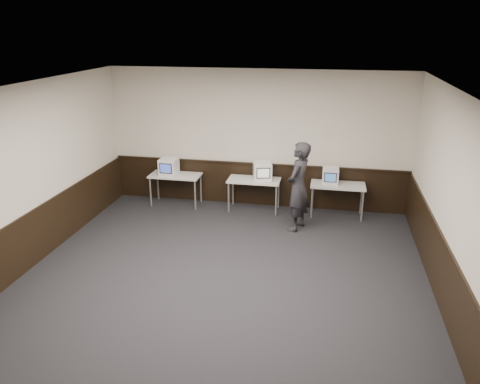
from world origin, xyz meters
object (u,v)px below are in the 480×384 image
desk_left (175,177)px  person (298,187)px  desk_right (338,187)px  emac_right (330,176)px  desk_center (254,182)px  emac_center (262,171)px  emac_left (169,167)px

desk_left → person: person is taller
desk_right → emac_right: (-0.18, 0.04, 0.25)m
desk_right → person: (-0.83, -0.90, 0.27)m
desk_center → desk_right: 1.90m
emac_center → emac_right: emac_center is taller
emac_left → emac_center: 2.22m
desk_left → person: bearing=-16.8°
desk_right → desk_left: bearing=180.0°
emac_left → emac_right: 3.76m
desk_right → emac_right: bearing=168.5°
emac_left → emac_right: emac_left is taller
emac_right → person: size_ratio=0.21×
emac_center → person: person is taller
desk_left → person: (2.97, -0.90, 0.27)m
emac_left → person: (3.11, -0.86, -0.00)m
desk_left → desk_right: bearing=0.0°
emac_center → emac_right: bearing=-13.5°
desk_center → emac_center: (0.19, 0.01, 0.27)m
desk_center → desk_right: bearing=0.0°
emac_center → emac_right: size_ratio=1.32×
desk_right → emac_right: 0.31m
emac_center → desk_center: bearing=169.8°
emac_center → emac_right: (1.53, 0.02, -0.02)m
emac_center → emac_left: bearing=167.1°
person → emac_center: bearing=-116.9°
desk_right → person: 1.25m
emac_center → person: 1.27m
desk_left → emac_center: (2.09, 0.01, 0.27)m
emac_right → desk_left: bearing=-179.8°
emac_left → emac_right: size_ratio=1.12×
emac_right → emac_left: bearing=-179.2°
desk_left → emac_right: bearing=0.6°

